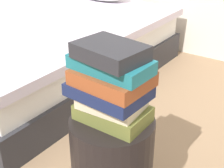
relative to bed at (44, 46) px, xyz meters
The scene contains 8 objects.
bed is the anchor object (origin of this frame).
side_table 1.55m from the bed, 34.58° to the right, with size 0.34×0.34×0.48m, color black.
book_olive 1.57m from the bed, 34.50° to the right, with size 0.27×0.18×0.06m, color olive.
book_cream 1.59m from the bed, 34.42° to the right, with size 0.23×0.17×0.05m, color beige.
book_navy 1.60m from the bed, 35.03° to the right, with size 0.29×0.20×0.05m, color #19234C.
book_rust 1.61m from the bed, 34.49° to the right, with size 0.27×0.21×0.06m, color #994723.
book_teal 1.63m from the bed, 34.79° to the right, with size 0.30×0.16×0.05m, color #1E727F.
book_charcoal 1.65m from the bed, 34.91° to the right, with size 0.24×0.18×0.06m, color #28282D.
Camera 1 is at (0.60, -0.88, 1.20)m, focal length 52.71 mm.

